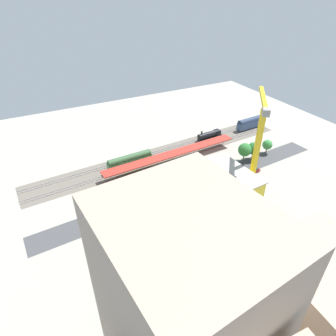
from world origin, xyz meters
TOP-DOWN VIEW (x-y plane):
  - ground_plane at (0.00, 0.00)m, footprint 193.82×193.82m
  - rail_bed at (0.00, -21.08)m, footprint 121.77×21.45m
  - street_asphalt at (0.00, 4.93)m, footprint 121.45×15.78m
  - track_rails at (0.00, -21.08)m, footprint 120.96×15.04m
  - platform_canopy_near at (-0.10, -13.47)m, footprint 61.92×8.59m
  - locomotive at (-27.15, -24.43)m, footprint 13.71×3.57m
  - passenger_coach at (-52.75, -24.43)m, footprint 17.30×4.05m
  - freight_coach_far at (17.23, -17.74)m, footprint 19.33×4.02m
  - parked_car_0 at (-26.38, 8.85)m, footprint 4.06×1.80m
  - parked_car_1 at (-19.29, 7.75)m, footprint 4.39×2.28m
  - parked_car_2 at (-12.40, 8.59)m, footprint 4.42×2.23m
  - parked_car_3 at (-5.46, 8.16)m, footprint 4.57×2.17m
  - parked_car_4 at (0.66, 8.47)m, footprint 4.87×1.96m
  - construction_building at (9.41, 23.88)m, footprint 30.83×21.17m
  - construction_roof_slab at (9.41, 23.88)m, footprint 31.46×21.80m
  - tower_crane at (-12.06, 20.77)m, footprint 15.72×18.91m
  - box_truck_0 at (16.87, 9.15)m, footprint 9.00×3.86m
  - street_tree_0 at (-27.73, -0.18)m, footprint 5.66×5.66m
  - street_tree_1 at (25.28, 0.50)m, footprint 4.78×4.78m
  - street_tree_2 at (-41.44, -0.97)m, footprint 4.39×4.39m
  - street_tree_3 at (23.16, 0.40)m, footprint 4.26×4.26m
  - street_tree_4 at (18.43, -0.81)m, footprint 4.58×4.58m
  - street_tree_5 at (-32.25, 0.23)m, footprint 5.35×5.35m
  - traffic_light at (7.92, 0.14)m, footprint 0.50×0.36m

SIDE VIEW (x-z plane):
  - ground_plane at x=0.00m, z-range 0.00..0.00m
  - rail_bed at x=0.00m, z-range 0.00..0.01m
  - street_asphalt at x=0.00m, z-range 0.00..0.01m
  - track_rails at x=0.00m, z-range 0.12..0.24m
  - parked_car_2 at x=-12.40m, z-range -0.08..1.49m
  - parked_car_3 at x=-5.46m, z-range -0.10..1.56m
  - parked_car_4 at x=0.66m, z-range -0.10..1.58m
  - parked_car_0 at x=-26.38m, z-range -0.09..1.60m
  - parked_car_1 at x=-19.29m, z-range -0.09..1.64m
  - box_truck_0 at x=16.87m, z-range -0.06..3.43m
  - locomotive at x=-27.15m, z-range -0.74..4.44m
  - passenger_coach at x=-52.75m, z-range 0.14..6.17m
  - freight_coach_far at x=17.23m, z-range 0.17..6.40m
  - street_tree_2 at x=-41.44m, z-range 0.98..7.36m
  - platform_canopy_near at x=-0.10m, z-range 1.98..6.42m
  - street_tree_1 at x=25.28m, z-range 1.15..8.27m
  - traffic_light at x=7.92m, z-range 1.13..8.35m
  - street_tree_4 at x=18.43m, z-range 1.28..8.48m
  - street_tree_3 at x=23.16m, z-range 1.40..8.55m
  - street_tree_5 at x=-32.25m, z-range 1.26..9.16m
  - street_tree_0 at x=-27.73m, z-range 1.36..9.75m
  - construction_building at x=9.41m, z-range 0.00..16.68m
  - construction_roof_slab at x=9.41m, z-range 16.68..17.08m
  - tower_crane at x=-12.06m, z-range 2.77..39.00m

